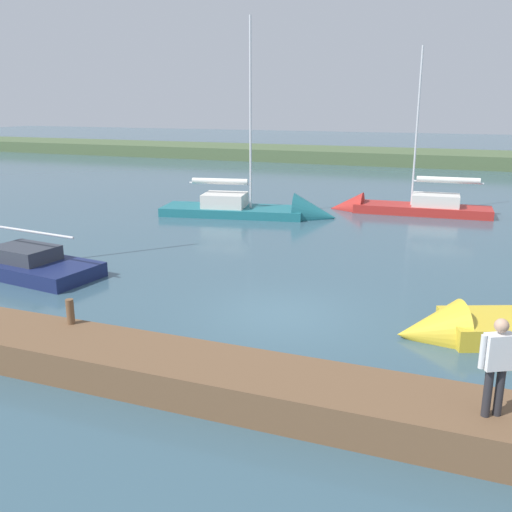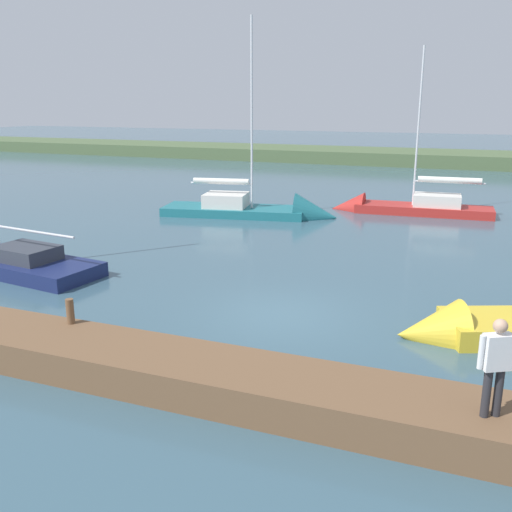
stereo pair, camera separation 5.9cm
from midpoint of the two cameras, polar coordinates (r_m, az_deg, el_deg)
name	(u,v)px [view 1 (the left image)]	position (r m, az deg, el deg)	size (l,w,h in m)	color
ground_plane	(281,315)	(15.98, 2.46, -5.98)	(200.00, 200.00, 0.00)	#385666
far_shoreline	(423,164)	(57.39, 16.44, 8.88)	(180.00, 8.00, 2.40)	#4C603D
dock_pier	(208,377)	(11.83, -5.03, -12.07)	(25.77, 1.84, 0.73)	brown
mooring_post_near	(70,312)	(14.03, -18.32, -5.33)	(0.19, 0.19, 0.60)	brown
sailboat_near_dock	(399,210)	(31.60, 14.19, 4.53)	(8.51, 2.42, 9.46)	#B22823
sailboat_behind_pier	(266,213)	(29.60, 0.98, 4.34)	(9.37, 3.99, 10.95)	#1E6B75
person_on_dock	(497,361)	(10.12, 22.98, -9.67)	(0.58, 0.42, 1.72)	#28282D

